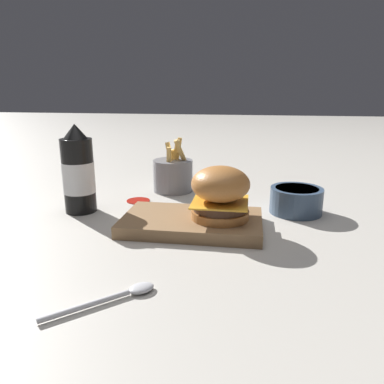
{
  "coord_description": "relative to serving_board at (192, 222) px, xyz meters",
  "views": [
    {
      "loc": [
        -0.12,
        0.74,
        0.27
      ],
      "look_at": [
        -0.02,
        0.06,
        0.07
      ],
      "focal_mm": 35.0,
      "sensor_mm": 36.0,
      "label": 1
    }
  ],
  "objects": [
    {
      "name": "spoon",
      "position": [
        0.05,
        0.26,
        -0.01
      ],
      "size": [
        0.12,
        0.12,
        0.01
      ],
      "rotation": [
        0.0,
        0.0,
        3.88
      ],
      "color": "silver",
      "rests_on": "ground_plane"
    },
    {
      "name": "serving_board",
      "position": [
        0.0,
        0.0,
        0.0
      ],
      "size": [
        0.27,
        0.16,
        0.02
      ],
      "color": "olive",
      "rests_on": "ground_plane"
    },
    {
      "name": "ground_plane",
      "position": [
        0.02,
        -0.06,
        -0.01
      ],
      "size": [
        6.0,
        6.0,
        0.0
      ],
      "primitive_type": "plane",
      "color": "#B7B2A8"
    },
    {
      "name": "fries_basket",
      "position": [
        0.09,
        -0.26,
        0.03
      ],
      "size": [
        0.1,
        0.1,
        0.14
      ],
      "color": "slate",
      "rests_on": "ground_plane"
    },
    {
      "name": "side_bowl",
      "position": [
        -0.21,
        -0.13,
        0.02
      ],
      "size": [
        0.11,
        0.11,
        0.06
      ],
      "color": "#384C66",
      "rests_on": "ground_plane"
    },
    {
      "name": "ketchup_puddle",
      "position": [
        0.16,
        -0.16,
        -0.01
      ],
      "size": [
        0.06,
        0.06,
        0.0
      ],
      "color": "#B21E14",
      "rests_on": "ground_plane"
    },
    {
      "name": "burger",
      "position": [
        -0.05,
        -0.0,
        0.06
      ],
      "size": [
        0.11,
        0.11,
        0.1
      ],
      "color": "#AD6B33",
      "rests_on": "serving_board"
    },
    {
      "name": "ketchup_bottle",
      "position": [
        0.26,
        -0.07,
        0.07
      ],
      "size": [
        0.07,
        0.07,
        0.19
      ],
      "color": "black",
      "rests_on": "ground_plane"
    }
  ]
}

